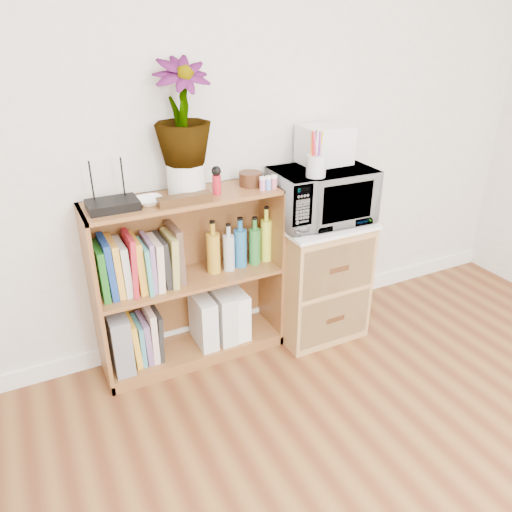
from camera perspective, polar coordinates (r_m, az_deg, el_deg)
skirting_board at (r=3.12m, az=-1.89°, el=-7.20°), size 4.00×0.02×0.10m
bookshelf at (r=2.68m, az=-7.57°, el=-2.86°), size 1.00×0.30×0.95m
wicker_unit at (r=2.97m, az=6.80°, el=-2.47°), size 0.50×0.45×0.70m
microwave at (r=2.76m, az=7.47°, el=6.90°), size 0.54×0.38×0.29m
pen_cup at (r=2.57m, az=6.89°, el=10.18°), size 0.10×0.10×0.11m
small_appliance at (r=2.81m, az=7.84°, el=12.50°), size 0.26×0.22×0.20m
router at (r=2.38m, az=-16.06°, el=5.64°), size 0.23×0.16×0.04m
white_bowl at (r=2.41m, az=-12.12°, el=6.17°), size 0.13×0.13×0.03m
plant_pot at (r=2.49m, az=-7.96°, el=8.69°), size 0.19×0.19×0.16m
potted_plant at (r=2.41m, az=-8.44°, el=15.94°), size 0.27×0.27×0.48m
trinket_box at (r=2.38m, az=-8.13°, el=6.41°), size 0.26×0.06×0.04m
kokeshi_doll at (r=2.49m, az=-4.51°, el=8.12°), size 0.04×0.04×0.10m
wooden_bowl at (r=2.62m, az=-0.64°, el=8.80°), size 0.12×0.12×0.07m
paint_jars at (r=2.56m, az=1.41°, el=8.16°), size 0.10×0.04×0.05m
file_box at (r=2.73m, az=-15.47°, el=-9.12°), size 0.10×0.26×0.32m
magazine_holder_left at (r=2.82m, az=-6.06°, el=-7.28°), size 0.09×0.24×0.29m
magazine_holder_mid at (r=2.86m, az=-3.88°, el=-6.72°), size 0.09×0.24×0.30m
magazine_holder_right at (r=2.89m, az=-2.31°, el=-6.44°), size 0.09×0.22×0.28m
cookbooks at (r=2.55m, az=-13.14°, el=-0.85°), size 0.42×0.20×0.30m
liquor_bottles at (r=2.72m, az=-1.18°, el=1.67°), size 0.46×0.07×0.31m
lower_books at (r=2.77m, az=-12.56°, el=-8.96°), size 0.17×0.19×0.30m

